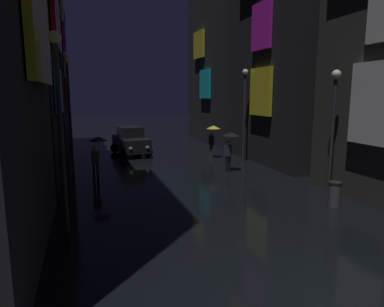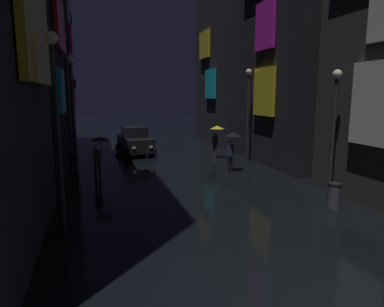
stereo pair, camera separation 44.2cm
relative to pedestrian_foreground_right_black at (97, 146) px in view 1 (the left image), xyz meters
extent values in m
plane|color=black|center=(3.79, -11.45, -1.67)|extent=(120.00, 120.00, 0.00)
cube|color=yellow|center=(-1.56, -6.66, 4.09)|extent=(0.20, 4.00, 2.78)
cube|color=#19D8F2|center=(-1.56, -0.04, 2.57)|extent=(0.20, 2.12, 1.94)
cube|color=red|center=(-1.56, 1.49, 5.78)|extent=(0.20, 4.01, 2.56)
cube|color=black|center=(-3.71, 10.55, 5.16)|extent=(4.00, 8.00, 13.65)
cube|color=red|center=(-1.56, 11.38, 2.50)|extent=(0.20, 3.35, 2.09)
cube|color=white|center=(-1.56, 11.66, 4.17)|extent=(0.20, 3.78, 2.44)
cube|color=#F226D8|center=(-1.56, 11.47, 6.81)|extent=(0.20, 1.97, 3.18)
cube|color=white|center=(-1.56, 11.02, 8.48)|extent=(0.20, 2.23, 1.88)
cube|color=white|center=(9.14, -7.07, 2.10)|extent=(0.20, 2.01, 2.90)
cube|color=black|center=(11.29, 1.70, 7.48)|extent=(4.00, 8.29, 18.30)
cube|color=yellow|center=(9.14, 0.98, 2.58)|extent=(0.20, 2.24, 2.69)
cube|color=#F226D8|center=(9.14, 1.13, 6.17)|extent=(0.20, 2.00, 2.58)
cube|color=#232328|center=(11.29, 10.96, 4.70)|extent=(4.00, 8.82, 12.74)
cube|color=#19D8F2|center=(9.14, 10.30, 3.27)|extent=(0.20, 2.17, 2.33)
cube|color=yellow|center=(9.14, 11.90, 6.58)|extent=(0.20, 2.35, 2.21)
cylinder|color=black|center=(-0.21, 0.00, -1.24)|extent=(0.12, 0.12, 0.85)
cylinder|color=black|center=(-0.04, -0.03, -1.24)|extent=(0.12, 0.12, 0.85)
cube|color=brown|center=(-0.13, -0.01, -0.52)|extent=(0.37, 0.27, 0.60)
sphere|color=beige|center=(-0.13, -0.01, -0.11)|extent=(0.22, 0.22, 0.22)
cylinder|color=brown|center=(0.06, 0.01, -0.47)|extent=(0.09, 0.09, 0.50)
cylinder|color=slate|center=(0.06, 0.01, -0.13)|extent=(0.02, 0.02, 0.77)
cone|color=black|center=(0.06, 0.01, 0.35)|extent=(0.90, 0.90, 0.20)
cylinder|color=#38332D|center=(7.32, 4.09, -1.24)|extent=(0.12, 0.12, 0.85)
cylinder|color=#38332D|center=(7.34, 3.91, -1.24)|extent=(0.12, 0.12, 0.85)
cube|color=black|center=(7.33, 4.00, -0.52)|extent=(0.26, 0.37, 0.60)
sphere|color=#9E7051|center=(7.33, 4.00, -0.11)|extent=(0.22, 0.22, 0.22)
cylinder|color=black|center=(7.41, 3.83, -0.47)|extent=(0.09, 0.09, 0.50)
cylinder|color=slate|center=(7.41, 3.83, -0.13)|extent=(0.02, 0.02, 0.77)
cone|color=yellow|center=(7.41, 3.83, 0.35)|extent=(0.90, 0.90, 0.20)
cylinder|color=black|center=(6.60, -0.19, -1.24)|extent=(0.12, 0.12, 0.85)
cylinder|color=black|center=(6.78, -0.16, -1.24)|extent=(0.12, 0.12, 0.85)
cube|color=#333859|center=(6.69, -0.17, -0.52)|extent=(0.37, 0.27, 0.60)
sphere|color=tan|center=(6.69, -0.17, -0.11)|extent=(0.22, 0.22, 0.22)
cylinder|color=#333859|center=(6.86, -0.10, -0.47)|extent=(0.09, 0.09, 0.50)
cylinder|color=slate|center=(6.86, -0.10, -0.13)|extent=(0.02, 0.02, 0.77)
cone|color=black|center=(6.86, -0.10, 0.35)|extent=(0.90, 0.90, 0.20)
cube|color=black|center=(2.47, 6.80, -0.90)|extent=(2.18, 4.27, 0.90)
cube|color=black|center=(2.47, 6.80, -0.10)|extent=(1.66, 2.01, 0.70)
cylinder|color=black|center=(3.43, 5.58, -1.35)|extent=(0.66, 0.30, 0.64)
cylinder|color=black|center=(1.83, 5.38, -1.35)|extent=(0.66, 0.30, 0.64)
cylinder|color=black|center=(3.11, 8.22, -1.35)|extent=(0.66, 0.30, 0.64)
cylinder|color=black|center=(1.51, 8.03, -1.35)|extent=(0.66, 0.30, 0.64)
cube|color=white|center=(3.26, 4.82, -0.90)|extent=(0.21, 0.08, 0.14)
cube|color=white|center=(2.17, 4.68, -0.90)|extent=(0.21, 0.08, 0.14)
cylinder|color=#2D2D33|center=(8.79, -5.52, 0.66)|extent=(0.14, 0.14, 4.67)
sphere|color=#F9EFCC|center=(8.79, -5.52, 3.18)|extent=(0.36, 0.36, 0.36)
cylinder|color=#2D2D33|center=(8.79, 2.28, 0.94)|extent=(0.14, 0.14, 5.23)
sphere|color=#F9EFCC|center=(8.79, 2.28, 3.74)|extent=(0.36, 0.36, 0.36)
cylinder|color=#2D2D33|center=(-1.21, -6.19, 1.06)|extent=(0.14, 0.14, 5.46)
sphere|color=#F9EFCC|center=(-1.21, -6.19, 3.97)|extent=(0.36, 0.36, 0.36)
cylinder|color=#2D2D33|center=(-1.21, 2.14, 1.16)|extent=(0.14, 0.14, 5.65)
sphere|color=#F9EFCC|center=(-1.21, 2.14, 4.16)|extent=(0.36, 0.36, 0.36)
cylinder|color=#3F3F47|center=(8.09, -6.69, -1.24)|extent=(0.44, 0.44, 0.85)
cylinder|color=black|center=(8.09, -6.69, -0.78)|extent=(0.46, 0.46, 0.08)
camera|label=1|loc=(-0.60, -16.64, 2.41)|focal=32.00mm
camera|label=2|loc=(-0.18, -16.77, 2.41)|focal=32.00mm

